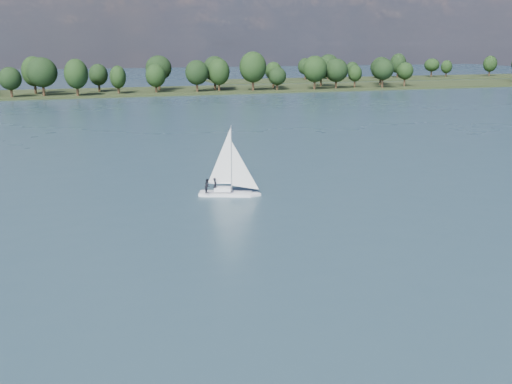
% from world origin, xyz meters
% --- Properties ---
extents(ground, '(700.00, 700.00, 0.00)m').
position_xyz_m(ground, '(0.00, 100.00, 0.00)').
color(ground, '#233342').
rests_on(ground, ground).
extents(far_shore, '(660.00, 40.00, 1.50)m').
position_xyz_m(far_shore, '(0.00, 212.00, 0.00)').
color(far_shore, black).
rests_on(far_shore, ground).
extents(far_shore_back, '(220.00, 30.00, 1.40)m').
position_xyz_m(far_shore_back, '(160.00, 260.00, 0.00)').
color(far_shore_back, black).
rests_on(far_shore_back, ground).
extents(sailboat, '(7.45, 4.45, 9.48)m').
position_xyz_m(sailboat, '(0.39, 47.25, 2.65)').
color(sailboat, white).
rests_on(sailboat, ground).
extents(treeline, '(562.33, 73.93, 17.13)m').
position_xyz_m(treeline, '(-13.14, 207.62, 7.99)').
color(treeline, black).
rests_on(treeline, ground).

